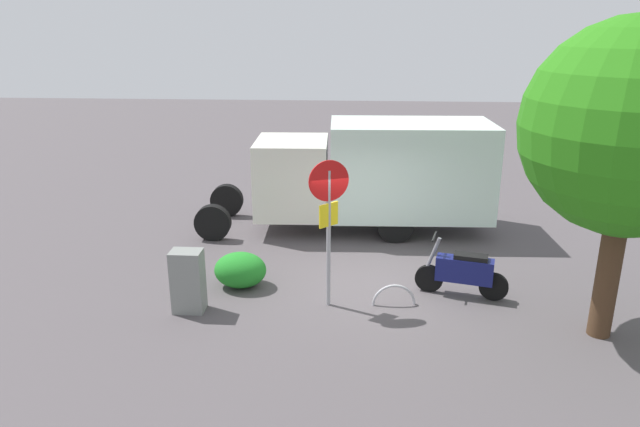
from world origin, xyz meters
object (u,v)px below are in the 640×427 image
(box_truck_near, at_px, (372,171))
(bike_rack_hoop, at_px, (394,305))
(street_tree, at_px, (632,129))
(utility_cabinet, at_px, (188,281))
(motorcycle, at_px, (464,271))
(stop_sign, at_px, (329,211))

(box_truck_near, xyz_separation_m, bike_rack_hoop, (-0.40, 4.34, -1.57))
(box_truck_near, height_order, bike_rack_hoop, box_truck_near)
(street_tree, distance_m, utility_cabinet, 7.94)
(motorcycle, relative_size, utility_cabinet, 1.48)
(stop_sign, bearing_deg, motorcycle, -167.47)
(box_truck_near, relative_size, street_tree, 1.40)
(stop_sign, xyz_separation_m, street_tree, (-4.76, 0.78, 1.70))
(motorcycle, relative_size, bike_rack_hoop, 2.09)
(street_tree, relative_size, utility_cabinet, 4.44)
(box_truck_near, height_order, street_tree, street_tree)
(street_tree, bearing_deg, utility_cabinet, -2.95)
(box_truck_near, bearing_deg, bike_rack_hoop, 93.07)
(motorcycle, xyz_separation_m, bike_rack_hoop, (1.37, 0.49, -0.52))
(motorcycle, xyz_separation_m, utility_cabinet, (5.22, 0.98, 0.08))
(bike_rack_hoop, bearing_deg, street_tree, 166.01)
(utility_cabinet, xyz_separation_m, bike_rack_hoop, (-3.85, -0.49, -0.60))
(stop_sign, height_order, bike_rack_hoop, stop_sign)
(street_tree, xyz_separation_m, utility_cabinet, (7.34, -0.38, -2.99))
(street_tree, height_order, bike_rack_hoop, street_tree)
(box_truck_near, xyz_separation_m, utility_cabinet, (3.45, 4.84, -0.97))
(utility_cabinet, height_order, bike_rack_hoop, utility_cabinet)
(street_tree, bearing_deg, motorcycle, -32.58)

